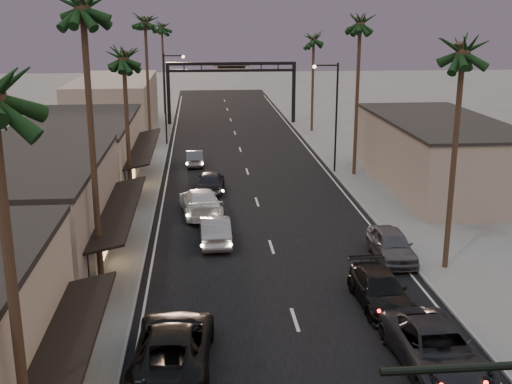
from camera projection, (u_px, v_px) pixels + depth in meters
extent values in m
plane|color=slate|center=(253.00, 191.00, 47.88)|extent=(200.00, 200.00, 0.00)
cube|color=black|center=(248.00, 174.00, 52.67)|extent=(14.00, 120.00, 0.02)
cube|color=slate|center=(139.00, 158.00, 58.55)|extent=(5.00, 92.00, 0.12)
cube|color=slate|center=(343.00, 154.00, 60.19)|extent=(5.00, 92.00, 0.12)
cube|color=gray|center=(22.00, 218.00, 32.59)|extent=(8.00, 14.00, 5.50)
cube|color=#C3AE95|center=(78.00, 156.00, 48.00)|extent=(8.00, 16.00, 5.00)
cube|color=gray|center=(115.00, 106.00, 69.92)|extent=(8.00, 20.00, 6.00)
cube|color=gray|center=(438.00, 154.00, 48.41)|extent=(8.00, 18.00, 5.00)
cube|color=black|center=(169.00, 95.00, 75.07)|extent=(0.40, 0.40, 7.00)
cube|color=black|center=(294.00, 94.00, 76.34)|extent=(0.40, 0.40, 7.00)
cube|color=black|center=(231.00, 64.00, 74.73)|extent=(15.20, 0.35, 0.35)
cube|color=black|center=(231.00, 71.00, 74.95)|extent=(15.20, 0.30, 0.30)
cube|color=beige|center=(231.00, 67.00, 74.82)|extent=(4.20, 0.12, 1.00)
cylinder|color=black|center=(336.00, 119.00, 52.08)|extent=(0.16, 0.16, 9.00)
cylinder|color=black|center=(326.00, 65.00, 50.83)|extent=(2.00, 0.12, 0.12)
sphere|color=#FFD899|center=(314.00, 67.00, 50.78)|extent=(0.30, 0.30, 0.30)
cylinder|color=black|center=(165.00, 100.00, 63.31)|extent=(0.16, 0.16, 9.00)
cylinder|color=black|center=(174.00, 56.00, 62.23)|extent=(2.00, 0.12, 0.12)
sphere|color=#FFD899|center=(183.00, 57.00, 62.34)|extent=(0.30, 0.30, 0.30)
cylinder|color=#38281C|center=(15.00, 318.00, 15.92)|extent=(0.28, 0.28, 11.00)
cylinder|color=#38281C|center=(93.00, 162.00, 28.12)|extent=(0.28, 0.28, 13.00)
cylinder|color=#38281C|center=(128.00, 137.00, 41.95)|extent=(0.28, 0.28, 10.00)
sphere|color=black|center=(123.00, 49.00, 40.44)|extent=(3.20, 3.20, 3.20)
cylinder|color=#38281C|center=(148.00, 88.00, 59.90)|extent=(0.28, 0.28, 12.00)
sphere|color=black|center=(145.00, 15.00, 58.12)|extent=(3.20, 3.20, 3.20)
cylinder|color=#38281C|center=(453.00, 166.00, 31.79)|extent=(0.28, 0.28, 11.00)
sphere|color=black|center=(464.00, 40.00, 30.14)|extent=(3.20, 3.20, 3.20)
cylinder|color=#38281C|center=(357.00, 102.00, 50.84)|extent=(0.28, 0.28, 12.00)
sphere|color=black|center=(361.00, 16.00, 49.06)|extent=(3.20, 3.20, 3.20)
cylinder|color=#38281C|center=(313.00, 87.00, 70.29)|extent=(0.28, 0.28, 10.00)
sphere|color=black|center=(314.00, 34.00, 68.78)|extent=(3.20, 3.20, 3.20)
cylinder|color=#38281C|center=(164.00, 72.00, 82.12)|extent=(0.28, 0.28, 11.00)
sphere|color=black|center=(162.00, 23.00, 80.48)|extent=(3.20, 3.20, 3.20)
imported|color=black|center=(173.00, 345.00, 23.94)|extent=(3.27, 6.38, 1.72)
imported|color=gray|center=(215.00, 230.00, 36.83)|extent=(1.78, 4.82, 1.58)
imported|color=silver|center=(201.00, 202.00, 42.02)|extent=(3.09, 6.20, 1.73)
imported|color=black|center=(211.00, 181.00, 47.38)|extent=(2.34, 4.90, 1.62)
imported|color=#494A4E|center=(195.00, 158.00, 55.65)|extent=(1.50, 4.10, 1.34)
imported|color=black|center=(436.00, 349.00, 23.68)|extent=(3.01, 6.11, 1.67)
imported|color=black|center=(380.00, 290.00, 28.93)|extent=(2.25, 5.23, 1.50)
imported|color=#46464B|center=(391.00, 245.00, 34.37)|extent=(2.00, 4.84, 1.64)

